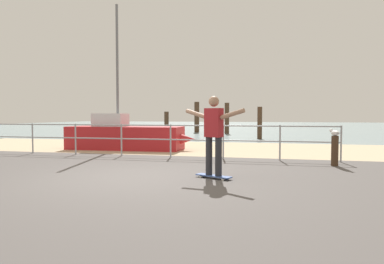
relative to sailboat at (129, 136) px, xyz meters
The scene contains 13 objects.
ground_plane 7.17m from the sailboat, 69.49° to the right, with size 24.00×10.00×0.04m, color #514C49.
beach_strip 2.87m from the sailboat, 27.45° to the left, with size 24.00×6.00×0.04m, color tan.
sea_surface 29.41m from the sailboat, 85.11° to the left, with size 72.00×50.00×0.04m, color #849EA3.
railing_fence 2.20m from the sailboat, 72.81° to the right, with size 13.31×0.05×1.05m.
sailboat is the anchor object (origin of this frame).
skateboard 6.88m from the sailboat, 51.79° to the right, with size 0.81×0.51×0.08m.
skateboarder 6.88m from the sailboat, 51.79° to the right, with size 1.35×0.68×1.65m.
bollard_short 7.57m from the sailboat, 22.43° to the right, with size 0.18×0.18×0.81m, color #422D1E.
seagull 7.56m from the sailboat, 22.34° to the right, with size 0.25×0.47×0.18m.
groyne_post_0 14.22m from the sailboat, 101.79° to the left, with size 0.35×0.35×1.61m, color #422D1E.
groyne_post_1 13.67m from the sailboat, 91.65° to the left, with size 0.37×0.37×2.34m, color #422D1E.
groyne_post_2 12.38m from the sailboat, 80.14° to the left, with size 0.32×0.32×2.20m, color #422D1E.
groyne_post_3 8.48m from the sailboat, 56.88° to the left, with size 0.26×0.26×1.79m, color #422D1E.
Camera 1 is at (3.00, -6.89, 1.34)m, focal length 32.95 mm.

